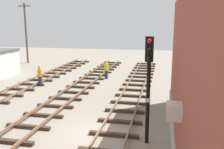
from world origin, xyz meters
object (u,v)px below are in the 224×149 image
Objects in this scene: parked_car_red at (0,60)px; track_worker_foreground at (40,76)px; track_worker_distant at (106,70)px; signal_mast at (149,78)px; utility_pole_far at (26,32)px.

parked_car_red is 2.25× the size of track_worker_foreground.
track_worker_distant is (14.87, -4.08, 0.03)m from parked_car_red.
signal_mast reaches higher than parked_car_red.
utility_pole_far is 14.22m from track_worker_foreground.
parked_car_red is 15.43m from track_worker_distant.
signal_mast is at bearing -69.00° from track_worker_distant.
track_worker_foreground is 6.50m from track_worker_distant.
parked_car_red is at bearing 164.65° from track_worker_distant.
utility_pole_far is (1.94, 3.30, 3.34)m from parked_car_red.
utility_pole_far is at bearing 131.44° from signal_mast.
track_worker_foreground reaches higher than parked_car_red.
parked_car_red is 12.69m from track_worker_foreground.
signal_mast is 0.61× the size of utility_pole_far.
signal_mast is 2.65× the size of track_worker_distant.
signal_mast is at bearing -40.55° from parked_car_red.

